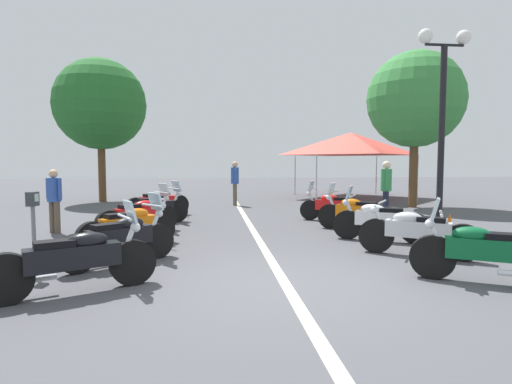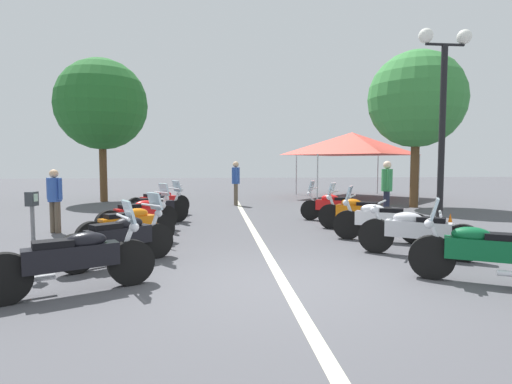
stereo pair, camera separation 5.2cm
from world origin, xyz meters
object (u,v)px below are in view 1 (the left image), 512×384
(motorcycle_left_row_4, at_px, (156,208))
(motorcycle_right_row_4, at_px, (334,206))
(motorcycle_left_row_2, at_px, (129,226))
(motorcycle_left_row_5, at_px, (159,202))
(parking_meter, at_px, (33,217))
(motorcycle_left_row_3, at_px, (139,215))
(bystander_0, at_px, (54,196))
(motorcycle_right_row_2, at_px, (379,220))
(roadside_tree_0, at_px, (415,100))
(traffic_cone_1, at_px, (449,227))
(street_lamp_twin_globe, at_px, (443,96))
(motorcycle_right_row_1, at_px, (417,232))
(motorcycle_right_row_0, at_px, (483,251))
(bystander_1, at_px, (235,180))
(roadside_tree_1, at_px, (100,105))
(motorcycle_left_row_1, at_px, (121,238))
(motorcycle_right_row_3, at_px, (357,212))
(event_tent, at_px, (351,144))
(bystander_2, at_px, (386,185))
(motorcycle_left_row_0, at_px, (76,259))

(motorcycle_left_row_4, xyz_separation_m, motorcycle_right_row_4, (0.06, -5.17, -0.01))
(motorcycle_left_row_2, xyz_separation_m, motorcycle_left_row_5, (4.81, 0.03, 0.01))
(motorcycle_right_row_4, distance_m, parking_meter, 8.15)
(motorcycle_left_row_5, bearing_deg, motorcycle_left_row_3, -124.87)
(motorcycle_left_row_4, xyz_separation_m, bystander_0, (-1.15, 2.28, 0.44))
(motorcycle_right_row_2, bearing_deg, roadside_tree_0, -94.00)
(parking_meter, height_order, traffic_cone_1, parking_meter)
(street_lamp_twin_globe, relative_size, bystander_0, 2.99)
(motorcycle_left_row_4, relative_size, motorcycle_right_row_1, 0.96)
(motorcycle_right_row_0, relative_size, motorcycle_right_row_4, 0.95)
(motorcycle_left_row_3, height_order, motorcycle_right_row_1, motorcycle_left_row_3)
(motorcycle_right_row_1, xyz_separation_m, bystander_0, (3.38, 7.62, 0.45))
(motorcycle_left_row_5, height_order, bystander_1, bystander_1)
(motorcycle_right_row_1, bearing_deg, street_lamp_twin_globe, -96.09)
(parking_meter, distance_m, roadside_tree_1, 12.74)
(motorcycle_left_row_1, xyz_separation_m, parking_meter, (-0.46, 1.21, 0.43))
(parking_meter, bearing_deg, motorcycle_left_row_4, 85.46)
(motorcycle_right_row_0, bearing_deg, motorcycle_left_row_1, 11.93)
(motorcycle_right_row_3, bearing_deg, motorcycle_left_row_4, 16.51)
(traffic_cone_1, xyz_separation_m, bystander_0, (1.91, 9.16, 0.62))
(motorcycle_left_row_1, xyz_separation_m, motorcycle_left_row_5, (6.19, 0.17, 0.00))
(street_lamp_twin_globe, bearing_deg, event_tent, -8.40)
(bystander_2, distance_m, event_tent, 8.08)
(motorcycle_right_row_4, bearing_deg, bystander_2, -150.37)
(motorcycle_right_row_2, xyz_separation_m, roadside_tree_0, (6.46, -4.08, 3.65))
(motorcycle_right_row_4, distance_m, roadside_tree_1, 11.60)
(motorcycle_right_row_2, height_order, roadside_tree_0, roadside_tree_0)
(motorcycle_left_row_4, xyz_separation_m, motorcycle_right_row_3, (-1.61, -5.25, -0.00))
(roadside_tree_0, bearing_deg, traffic_cone_1, 159.37)
(motorcycle_left_row_3, bearing_deg, bystander_0, 129.73)
(roadside_tree_0, relative_size, roadside_tree_1, 0.95)
(motorcycle_right_row_0, xyz_separation_m, motorcycle_right_row_4, (6.30, 0.27, -0.01))
(bystander_1, bearing_deg, roadside_tree_1, 154.65)
(motorcycle_right_row_1, distance_m, event_tent, 12.93)
(motorcycle_right_row_2, distance_m, event_tent, 11.52)
(street_lamp_twin_globe, height_order, bystander_0, street_lamp_twin_globe)
(motorcycle_left_row_2, relative_size, motorcycle_right_row_3, 0.97)
(motorcycle_right_row_2, height_order, street_lamp_twin_globe, street_lamp_twin_globe)
(motorcycle_right_row_0, bearing_deg, bystander_1, -46.15)
(event_tent, bearing_deg, motorcycle_right_row_1, 166.38)
(bystander_2, bearing_deg, motorcycle_left_row_1, -133.50)
(motorcycle_left_row_5, xyz_separation_m, bystander_2, (-1.52, -6.89, 0.59))
(motorcycle_left_row_0, distance_m, motorcycle_right_row_4, 8.18)
(motorcycle_left_row_0, bearing_deg, motorcycle_right_row_4, 22.23)
(parking_meter, distance_m, roadside_tree_0, 13.87)
(event_tent, bearing_deg, motorcycle_right_row_4, 157.89)
(roadside_tree_0, xyz_separation_m, roadside_tree_1, (3.64, 12.58, 0.14))
(motorcycle_right_row_4, bearing_deg, motorcycle_left_row_4, 29.52)
(motorcycle_left_row_2, distance_m, motorcycle_right_row_0, 6.30)
(motorcycle_left_row_0, relative_size, motorcycle_left_row_1, 1.20)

